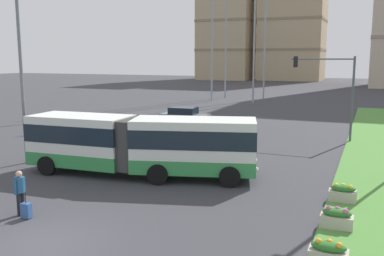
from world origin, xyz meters
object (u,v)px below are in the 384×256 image
traffic_light_far_right (332,83)px  articulated_bus (140,144)px  flower_planter_1 (337,218)px  apartment_tower_west (231,9)px  streetlight_left (21,72)px  car_grey_wagon (184,116)px  flower_planter_2 (343,193)px  pedestrian_crossing (20,190)px  rolling_suitcase (26,210)px  flower_planter_0 (328,253)px  apartment_tower_westcentre (294,7)px

traffic_light_far_right → articulated_bus: bearing=-120.4°
traffic_light_far_right → flower_planter_1: bearing=-83.8°
flower_planter_1 → apartment_tower_west: (-38.66, 107.01, 19.74)m
streetlight_left → apartment_tower_west: apartment_tower_west is taller
car_grey_wagon → flower_planter_2: size_ratio=4.07×
car_grey_wagon → pedestrian_crossing: bearing=-81.4°
flower_planter_2 → apartment_tower_west: (-38.66, 103.96, 19.74)m
rolling_suitcase → flower_planter_1: rolling_suitcase is taller
pedestrian_crossing → car_grey_wagon: bearing=98.6°
rolling_suitcase → flower_planter_0: (10.76, 0.48, 0.11)m
flower_planter_1 → traffic_light_far_right: bearing=96.2°
apartment_tower_west → apartment_tower_westcentre: apartment_tower_westcentre is taller
flower_planter_1 → apartment_tower_west: size_ratio=0.03×
articulated_bus → car_grey_wagon: 17.24m
flower_planter_1 → apartment_tower_westcentre: apartment_tower_westcentre is taller
flower_planter_2 → pedestrian_crossing: bearing=-150.7°
apartment_tower_west → streetlight_left: bearing=-78.3°
flower_planter_0 → flower_planter_1: size_ratio=1.00×
car_grey_wagon → flower_planter_0: 27.23m
car_grey_wagon → traffic_light_far_right: bearing=-12.8°
articulated_bus → flower_planter_1: 10.50m
articulated_bus → flower_planter_1: articulated_bus is taller
traffic_light_far_right → streetlight_left: 20.66m
flower_planter_1 → flower_planter_2: 3.05m
traffic_light_far_right → apartment_tower_west: apartment_tower_west is taller
articulated_bus → flower_planter_2: (9.84, -0.40, -1.23)m
articulated_bus → apartment_tower_west: (-28.83, 103.55, 18.51)m
pedestrian_crossing → traffic_light_far_right: bearing=65.2°
traffic_light_far_right → apartment_tower_westcentre: 94.14m
rolling_suitcase → apartment_tower_west: (-27.90, 110.44, 19.85)m
rolling_suitcase → flower_planter_2: bearing=31.1°
flower_planter_0 → flower_planter_2: size_ratio=1.00×
car_grey_wagon → flower_planter_1: (14.70, -19.98, -0.33)m
articulated_bus → apartment_tower_westcentre: bearing=95.9°
traffic_light_far_right → car_grey_wagon: bearing=167.2°
flower_planter_1 → apartment_tower_west: apartment_tower_west is taller
apartment_tower_west → traffic_light_far_right: bearing=-67.7°
traffic_light_far_right → streetlight_left: size_ratio=0.64×
rolling_suitcase → flower_planter_2: 12.56m
rolling_suitcase → pedestrian_crossing: bearing=156.0°
flower_planter_2 → streetlight_left: bearing=179.4°
pedestrian_crossing → apartment_tower_westcentre: apartment_tower_westcentre is taller
articulated_bus → rolling_suitcase: size_ratio=12.31×
apartment_tower_westcentre → pedestrian_crossing: bearing=-85.1°
flower_planter_0 → streetlight_left: (-17.16, 6.17, 4.76)m
pedestrian_crossing → apartment_tower_west: bearing=104.0°
flower_planter_0 → flower_planter_1: (0.00, 2.94, 0.00)m
flower_planter_0 → car_grey_wagon: bearing=122.7°
flower_planter_2 → apartment_tower_west: size_ratio=0.03×
flower_planter_1 → traffic_light_far_right: size_ratio=0.18×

